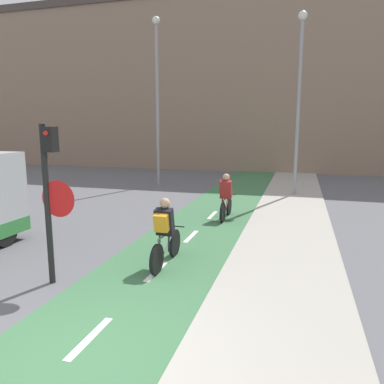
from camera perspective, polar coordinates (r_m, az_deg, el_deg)
ground_plane at (r=5.37m, az=-18.29°, el=-23.21°), size 120.00×120.00×0.00m
bike_lane at (r=5.37m, az=-18.28°, el=-23.11°), size 2.51×60.00×0.02m
building_row_background at (r=26.56m, az=10.67°, el=15.96°), size 60.00×5.20×11.42m
traffic_light_pole at (r=7.16m, az=-20.79°, el=0.76°), size 0.67×0.26×2.94m
street_lamp_far at (r=18.69m, az=-5.33°, el=15.69°), size 0.36×0.36×7.93m
street_lamp_sidewalk at (r=16.29m, az=16.04°, el=15.10°), size 0.36×0.36×7.34m
cyclist_near at (r=7.82m, az=-4.14°, el=-6.35°), size 0.46×1.72×1.45m
cyclist_far at (r=11.77m, az=5.19°, el=-0.99°), size 0.46×1.66×1.44m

